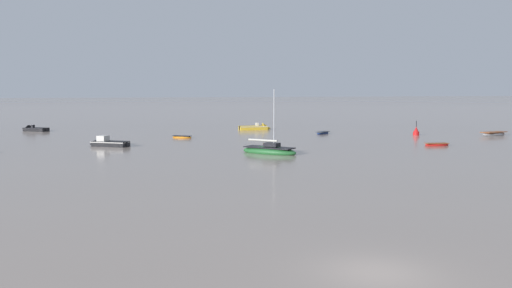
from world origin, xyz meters
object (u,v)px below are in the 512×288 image
Objects in this scene: motorboat_moored_1 at (105,144)px; channel_buoy at (416,132)px; motorboat_moored_2 at (33,130)px; rowboat_moored_4 at (182,137)px; sailboat_moored_0 at (269,151)px; motorboat_moored_3 at (258,128)px; rowboat_moored_0 at (437,145)px; rowboat_moored_6 at (323,133)px; rowboat_moored_9 at (494,134)px.

channel_buoy is at bearing -143.04° from motorboat_moored_1.
motorboat_moored_1 is at bearing -173.93° from channel_buoy.
motorboat_moored_1 is 1.09× the size of motorboat_moored_2.
sailboat_moored_0 is (6.62, -20.73, 0.18)m from rowboat_moored_4.
motorboat_moored_2 is at bearing 169.63° from motorboat_moored_3.
channel_buoy is at bearing -105.84° from rowboat_moored_0.
sailboat_moored_0 is at bearing -165.67° from rowboat_moored_6.
sailboat_moored_0 is 1.30× the size of motorboat_moored_3.
motorboat_moored_3 is (14.04, 12.33, 0.13)m from rowboat_moored_4.
sailboat_moored_0 is 1.42× the size of rowboat_moored_9.
motorboat_moored_3 is at bearing -155.20° from motorboat_moored_2.
sailboat_moored_0 reaches higher than motorboat_moored_2.
motorboat_moored_1 reaches higher than motorboat_moored_3.
motorboat_moored_2 is 59.66m from channel_buoy.
rowboat_moored_0 is 1.00× the size of rowboat_moored_6.
rowboat_moored_0 is 0.60× the size of motorboat_moored_1.
rowboat_moored_4 is 0.41× the size of sailboat_moored_0.
rowboat_moored_0 is at bearing -113.43° from rowboat_moored_6.
rowboat_moored_9 is (37.84, 13.66, -0.10)m from sailboat_moored_0.
motorboat_moored_1 is at bearing -169.86° from sailboat_moored_0.
rowboat_moored_9 is at bearing -63.21° from rowboat_moored_6.
motorboat_moored_2 is at bearing 116.33° from rowboat_moored_6.
channel_buoy is at bearing 29.34° from rowboat_moored_4.
motorboat_moored_1 is (-31.53, -10.30, 0.15)m from rowboat_moored_6.
channel_buoy reaches higher than motorboat_moored_1.
rowboat_moored_9 is (54.63, 1.52, -0.08)m from motorboat_moored_1.
channel_buoy is (27.09, 16.81, 0.15)m from sailboat_moored_0.
motorboat_moored_3 is 2.36× the size of channel_buoy.
rowboat_moored_9 is at bearing 65.86° from sailboat_moored_0.
rowboat_moored_9 is 2.16× the size of channel_buoy.
motorboat_moored_2 is 70.81m from rowboat_moored_9.
sailboat_moored_0 is 3.08× the size of channel_buoy.
rowboat_moored_0 reaches higher than rowboat_moored_4.
motorboat_moored_1 is 2.23× the size of channel_buoy.
rowboat_moored_0 is 20.92m from rowboat_moored_6.
motorboat_moored_3 is at bearing -50.51° from rowboat_moored_9.
sailboat_moored_0 reaches higher than rowboat_moored_6.
channel_buoy is (33.71, -3.92, 0.34)m from rowboat_moored_4.
rowboat_moored_9 is at bearing -16.34° from channel_buoy.
sailboat_moored_0 reaches higher than rowboat_moored_9.
motorboat_moored_2 is 0.87× the size of motorboat_moored_3.
motorboat_moored_2 reaches higher than rowboat_moored_9.
rowboat_moored_9 reaches higher than rowboat_moored_6.
motorboat_moored_3 is at bearing 82.18° from rowboat_moored_6.
sailboat_moored_0 reaches higher than rowboat_moored_4.
rowboat_moored_6 is at bearing -166.73° from motorboat_moored_2.
motorboat_moored_3 is at bearing 77.24° from rowboat_moored_4.
motorboat_moored_3 is (7.43, 33.05, -0.06)m from sailboat_moored_0.
rowboat_moored_4 is at bearing 142.22° from rowboat_moored_6.
rowboat_moored_9 is 0.92× the size of motorboat_moored_3.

